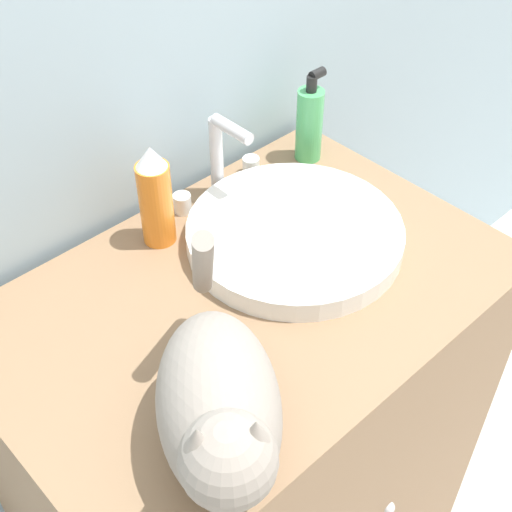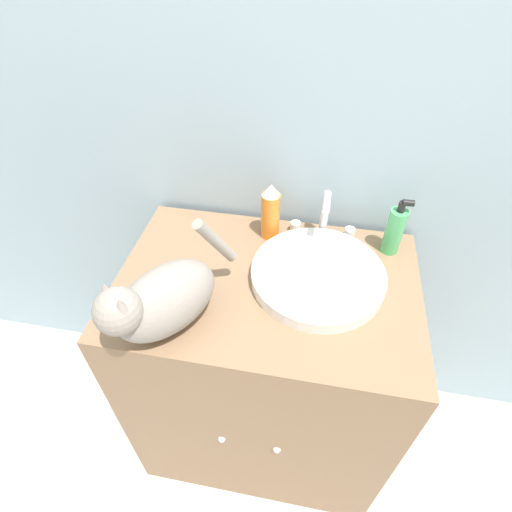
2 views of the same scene
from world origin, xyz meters
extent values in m
plane|color=beige|center=(0.00, 0.00, 0.00)|extent=(8.00, 8.00, 0.00)
cube|color=#9EB7C6|center=(0.00, 0.60, 1.25)|extent=(6.00, 0.05, 2.50)
cube|color=#8C6B4C|center=(0.00, 0.28, 0.45)|extent=(0.83, 0.56, 0.91)
sphere|color=silver|center=(-0.08, 0.00, 0.50)|extent=(0.02, 0.02, 0.02)
sphere|color=silver|center=(0.08, 0.00, 0.50)|extent=(0.02, 0.02, 0.02)
cylinder|color=white|center=(0.13, 0.31, 0.93)|extent=(0.36, 0.36, 0.04)
cylinder|color=silver|center=(0.13, 0.51, 0.99)|extent=(0.02, 0.02, 0.15)
cylinder|color=silver|center=(0.13, 0.47, 1.06)|extent=(0.02, 0.09, 0.02)
cylinder|color=white|center=(0.05, 0.51, 0.93)|extent=(0.03, 0.03, 0.03)
cylinder|color=white|center=(0.22, 0.51, 0.93)|extent=(0.03, 0.03, 0.03)
ellipsoid|color=gray|center=(-0.21, 0.10, 0.99)|extent=(0.28, 0.31, 0.17)
sphere|color=gray|center=(-0.28, 0.01, 1.05)|extent=(0.15, 0.15, 0.11)
cone|color=gray|center=(-0.30, 0.03, 1.09)|extent=(0.05, 0.05, 0.04)
cone|color=gray|center=(-0.25, -0.01, 1.09)|extent=(0.05, 0.05, 0.04)
cylinder|color=gray|center=(-0.12, 0.23, 1.08)|extent=(0.09, 0.11, 0.18)
cylinder|color=#4CB266|center=(0.34, 0.47, 0.98)|extent=(0.05, 0.05, 0.14)
cylinder|color=black|center=(0.34, 0.47, 1.07)|extent=(0.02, 0.02, 0.03)
cylinder|color=black|center=(0.35, 0.47, 1.08)|extent=(0.03, 0.02, 0.02)
cylinder|color=orange|center=(-0.02, 0.48, 0.98)|extent=(0.06, 0.06, 0.15)
cone|color=white|center=(-0.02, 0.48, 1.08)|extent=(0.05, 0.05, 0.04)
camera|label=1|loc=(-0.53, -0.30, 1.71)|focal=50.00mm
camera|label=2|loc=(0.11, -0.46, 1.72)|focal=28.00mm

